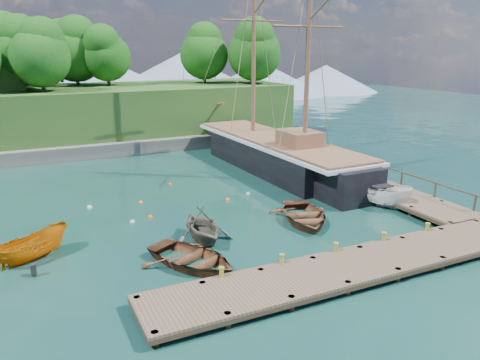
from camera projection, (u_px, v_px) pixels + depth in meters
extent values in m
plane|color=#143631|center=(251.00, 233.00, 26.30)|extent=(160.00, 160.00, 0.00)
cube|color=brown|center=(354.00, 264.00, 21.35)|extent=(20.00, 3.20, 0.12)
cube|color=black|center=(354.00, 267.00, 21.39)|extent=(20.00, 3.20, 0.20)
cylinder|color=black|center=(155.00, 346.00, 16.32)|extent=(0.28, 0.28, 1.10)
cylinder|color=black|center=(137.00, 309.00, 18.58)|extent=(0.28, 0.28, 1.10)
cylinder|color=black|center=(475.00, 230.00, 26.64)|extent=(0.28, 0.28, 1.10)
cube|color=brown|center=(340.00, 172.00, 37.00)|extent=(3.20, 24.00, 0.12)
cube|color=black|center=(340.00, 174.00, 37.04)|extent=(3.20, 24.00, 0.20)
cylinder|color=black|center=(449.00, 231.00, 26.45)|extent=(0.28, 0.28, 1.10)
cylinder|color=black|center=(257.00, 151.00, 46.74)|extent=(0.28, 0.28, 1.10)
cylinder|color=black|center=(280.00, 149.00, 47.82)|extent=(0.28, 0.28, 1.10)
cylinder|color=olive|center=(222.00, 289.00, 20.22)|extent=(0.26, 0.26, 0.45)
cylinder|color=olive|center=(282.00, 275.00, 21.46)|extent=(0.26, 0.26, 0.45)
cylinder|color=olive|center=(335.00, 263.00, 22.71)|extent=(0.26, 0.26, 0.45)
cylinder|color=olive|center=(383.00, 251.00, 23.95)|extent=(0.26, 0.26, 0.45)
cylinder|color=olive|center=(426.00, 241.00, 25.20)|extent=(0.26, 0.26, 0.45)
imported|color=#55321C|center=(192.00, 266.00, 22.40)|extent=(5.38, 6.01, 1.03)
imported|color=#595549|center=(203.00, 241.00, 25.25)|extent=(3.34, 3.85, 2.01)
imported|color=brown|center=(304.00, 222.00, 28.00)|extent=(5.06, 5.98, 1.06)
imported|color=#C36605|center=(35.00, 259.00, 23.12)|extent=(4.07, 3.15, 1.49)
imported|color=white|center=(377.00, 205.00, 30.91)|extent=(3.31, 5.02, 1.81)
cube|color=black|center=(276.00, 160.00, 39.62)|extent=(5.60, 15.93, 3.28)
cube|color=black|center=(224.00, 140.00, 48.29)|extent=(2.97, 5.04, 2.95)
cube|color=black|center=(345.00, 188.00, 31.92)|extent=(3.71, 4.16, 3.11)
cube|color=silver|center=(276.00, 142.00, 39.19)|extent=(5.79, 20.88, 0.25)
cube|color=brown|center=(276.00, 139.00, 39.12)|extent=(5.32, 20.42, 0.12)
cube|color=brown|center=(300.00, 139.00, 36.07)|extent=(2.65, 3.08, 1.20)
cylinder|color=brown|center=(210.00, 106.00, 50.55)|extent=(0.45, 6.90, 1.69)
cylinder|color=brown|center=(254.00, 31.00, 40.19)|extent=(0.36, 0.36, 17.42)
cylinder|color=brown|center=(309.00, 38.00, 33.45)|extent=(0.36, 0.36, 16.03)
cylinder|color=#8C7A59|center=(222.00, 31.00, 45.56)|extent=(0.41, 12.04, 10.12)
sphere|color=silver|center=(132.00, 222.00, 27.87)|extent=(0.31, 0.31, 0.31)
sphere|color=#EA5E06|center=(150.00, 218.00, 28.64)|extent=(0.32, 0.32, 0.32)
sphere|color=orange|center=(228.00, 201.00, 31.83)|extent=(0.36, 0.36, 0.36)
sphere|color=silver|center=(248.00, 194.00, 33.21)|extent=(0.28, 0.28, 0.28)
sphere|color=orange|center=(141.00, 203.00, 31.27)|extent=(0.34, 0.34, 0.34)
sphere|color=#DB4619|center=(170.00, 185.00, 35.46)|extent=(0.31, 0.31, 0.31)
sphere|color=silver|center=(90.00, 208.00, 30.39)|extent=(0.35, 0.35, 0.35)
sphere|color=red|center=(280.00, 212.00, 29.71)|extent=(0.36, 0.36, 0.36)
cube|color=#474744|center=(58.00, 152.00, 43.62)|extent=(50.00, 4.00, 1.40)
cube|color=#244717|center=(50.00, 118.00, 48.16)|extent=(50.00, 14.00, 6.00)
cylinder|color=#382616|center=(254.00, 77.00, 53.34)|extent=(0.36, 0.36, 1.40)
sphere|color=#0F4212|center=(255.00, 54.00, 52.63)|extent=(6.00, 6.00, 6.00)
cylinder|color=#382616|center=(109.00, 79.00, 50.85)|extent=(0.36, 0.36, 1.40)
sphere|color=#0F4212|center=(107.00, 57.00, 50.22)|extent=(5.13, 5.13, 5.13)
cylinder|color=#382616|center=(23.00, 82.00, 46.42)|extent=(0.36, 0.36, 1.40)
sphere|color=#0F4212|center=(20.00, 56.00, 45.72)|extent=(5.82, 5.82, 5.82)
cylinder|color=#382616|center=(78.00, 79.00, 51.47)|extent=(0.36, 0.36, 1.40)
sphere|color=#0F4212|center=(75.00, 54.00, 50.75)|extent=(6.05, 6.05, 6.05)
cylinder|color=#382616|center=(252.00, 77.00, 54.28)|extent=(0.36, 0.36, 1.40)
sphere|color=#0F4212|center=(252.00, 58.00, 53.69)|extent=(4.77, 4.77, 4.77)
cylinder|color=#382616|center=(43.00, 84.00, 43.94)|extent=(0.36, 0.36, 1.40)
sphere|color=#0F4212|center=(40.00, 58.00, 43.28)|extent=(5.47, 5.47, 5.47)
cylinder|color=#382616|center=(205.00, 77.00, 54.66)|extent=(0.36, 0.36, 1.40)
sphere|color=#0F4212|center=(204.00, 55.00, 53.99)|extent=(5.55, 5.55, 5.55)
cylinder|color=#382616|center=(22.00, 78.00, 53.04)|extent=(0.36, 0.36, 1.40)
sphere|color=#0F4212|center=(19.00, 53.00, 52.30)|extent=(6.25, 6.25, 6.25)
cylinder|color=#382616|center=(62.00, 76.00, 55.34)|extent=(0.36, 0.36, 1.40)
sphere|color=#0F4212|center=(60.00, 54.00, 54.64)|extent=(5.89, 5.89, 5.89)
cylinder|color=#382616|center=(4.00, 82.00, 46.41)|extent=(0.36, 0.36, 1.40)
sphere|color=#0F4212|center=(0.00, 55.00, 45.69)|extent=(6.08, 6.08, 6.08)
cone|color=#728CA5|center=(182.00, 75.00, 94.06)|extent=(36.00, 36.00, 9.00)
cone|color=#728CA5|center=(261.00, 78.00, 101.81)|extent=(28.00, 28.00, 7.00)
cone|color=#728CA5|center=(107.00, 80.00, 87.97)|extent=(32.00, 32.00, 8.00)
cone|color=#728CA5|center=(326.00, 78.00, 109.01)|extent=(24.00, 24.00, 6.00)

